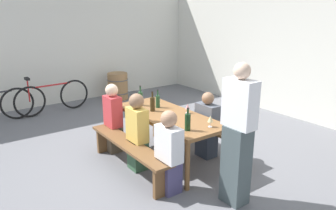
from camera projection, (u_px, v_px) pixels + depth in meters
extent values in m
plane|color=slate|center=(168.00, 158.00, 5.21)|extent=(24.00, 24.00, 0.00)
cube|color=silver|center=(305.00, 45.00, 6.76)|extent=(14.00, 0.20, 3.20)
cube|color=silver|center=(67.00, 39.00, 8.11)|extent=(0.20, 7.52, 3.20)
cube|color=brown|center=(168.00, 116.00, 5.00)|extent=(1.99, 0.83, 0.05)
cylinder|color=brown|center=(121.00, 126.00, 5.62)|extent=(0.07, 0.07, 0.70)
cylinder|color=brown|center=(187.00, 166.00, 4.20)|extent=(0.07, 0.07, 0.70)
cylinder|color=brown|center=(155.00, 119.00, 6.02)|extent=(0.07, 0.07, 0.70)
cylinder|color=brown|center=(226.00, 152.00, 4.60)|extent=(0.07, 0.07, 0.70)
cube|color=brown|center=(128.00, 144.00, 4.68)|extent=(1.89, 0.30, 0.04)
cube|color=brown|center=(104.00, 140.00, 5.40)|extent=(0.06, 0.24, 0.41)
cube|color=brown|center=(162.00, 182.00, 4.09)|extent=(0.06, 0.24, 0.41)
cube|color=brown|center=(202.00, 124.00, 5.49)|extent=(1.89, 0.30, 0.04)
cube|color=brown|center=(172.00, 123.00, 6.21)|extent=(0.06, 0.24, 0.41)
cube|color=brown|center=(238.00, 154.00, 4.89)|extent=(0.06, 0.24, 0.41)
cylinder|color=#332814|center=(153.00, 104.00, 5.12)|extent=(0.08, 0.08, 0.23)
cylinder|color=#332814|center=(152.00, 95.00, 5.08)|extent=(0.03, 0.03, 0.09)
cylinder|color=black|center=(152.00, 92.00, 5.06)|extent=(0.03, 0.03, 0.01)
cylinder|color=#234C2D|center=(141.00, 99.00, 5.43)|extent=(0.08, 0.08, 0.23)
cylinder|color=#234C2D|center=(140.00, 89.00, 5.38)|extent=(0.03, 0.03, 0.10)
cylinder|color=black|center=(140.00, 86.00, 5.36)|extent=(0.03, 0.03, 0.01)
cylinder|color=#234C2D|center=(158.00, 102.00, 5.32)|extent=(0.07, 0.07, 0.20)
cylinder|color=#234C2D|center=(158.00, 93.00, 5.27)|extent=(0.03, 0.03, 0.09)
cylinder|color=black|center=(158.00, 90.00, 5.26)|extent=(0.03, 0.03, 0.01)
cylinder|color=#143319|center=(188.00, 122.00, 4.30)|extent=(0.08, 0.08, 0.23)
cylinder|color=#143319|center=(188.00, 111.00, 4.25)|extent=(0.03, 0.03, 0.08)
cylinder|color=black|center=(188.00, 108.00, 4.24)|extent=(0.03, 0.03, 0.01)
cylinder|color=silver|center=(187.00, 113.00, 5.05)|extent=(0.06, 0.06, 0.01)
cylinder|color=silver|center=(187.00, 111.00, 5.04)|extent=(0.01, 0.01, 0.06)
cone|color=#D18C93|center=(188.00, 106.00, 5.02)|extent=(0.07, 0.07, 0.08)
cylinder|color=silver|center=(210.00, 127.00, 4.45)|extent=(0.06, 0.06, 0.01)
cylinder|color=silver|center=(210.00, 124.00, 4.44)|extent=(0.01, 0.01, 0.07)
cone|color=beige|center=(210.00, 119.00, 4.42)|extent=(0.08, 0.08, 0.09)
cube|color=brown|center=(114.00, 138.00, 5.43)|extent=(0.24, 0.24, 0.45)
cube|color=#C6383D|center=(113.00, 111.00, 5.29)|extent=(0.32, 0.20, 0.51)
sphere|color=beige|center=(112.00, 90.00, 5.19)|extent=(0.21, 0.21, 0.21)
cube|color=#32553A|center=(138.00, 155.00, 4.82)|extent=(0.26, 0.24, 0.45)
cube|color=gold|center=(137.00, 125.00, 4.68)|extent=(0.34, 0.20, 0.50)
sphere|color=#846047|center=(136.00, 101.00, 4.58)|extent=(0.22, 0.22, 0.22)
cube|color=#47426D|center=(169.00, 175.00, 4.21)|extent=(0.28, 0.24, 0.45)
cube|color=silver|center=(169.00, 144.00, 4.08)|extent=(0.38, 0.20, 0.45)
sphere|color=#A87A5B|center=(169.00, 119.00, 3.99)|extent=(0.21, 0.21, 0.21)
cube|color=#303A4B|center=(206.00, 143.00, 5.24)|extent=(0.30, 0.24, 0.45)
cube|color=#4C515B|center=(207.00, 117.00, 5.11)|extent=(0.40, 0.20, 0.43)
sphere|color=#846047|center=(208.00, 98.00, 5.02)|extent=(0.20, 0.20, 0.20)
cube|color=#3F4C4E|center=(236.00, 165.00, 3.90)|extent=(0.30, 0.24, 0.99)
cube|color=silver|center=(240.00, 104.00, 3.68)|extent=(0.40, 0.20, 0.57)
sphere|color=beige|center=(242.00, 71.00, 3.57)|extent=(0.19, 0.19, 0.19)
cylinder|color=#9E7247|center=(118.00, 86.00, 8.59)|extent=(0.53, 0.53, 0.70)
torus|color=#4C4C51|center=(118.00, 80.00, 8.54)|extent=(0.56, 0.56, 0.02)
torus|color=#4C4C51|center=(118.00, 92.00, 8.64)|extent=(0.56, 0.56, 0.02)
torus|color=black|center=(74.00, 94.00, 7.76)|extent=(0.10, 0.71, 0.70)
torus|color=black|center=(30.00, 102.00, 7.11)|extent=(0.10, 0.71, 0.70)
cylinder|color=#B21E1E|center=(52.00, 85.00, 7.35)|extent=(0.10, 0.88, 0.04)
cylinder|color=#B21E1E|center=(29.00, 91.00, 7.04)|extent=(0.03, 0.03, 0.50)
cube|color=black|center=(27.00, 79.00, 6.96)|extent=(0.20, 0.08, 0.05)
torus|color=black|center=(17.00, 103.00, 6.99)|extent=(0.05, 0.70, 0.70)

